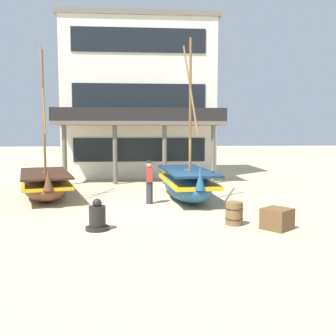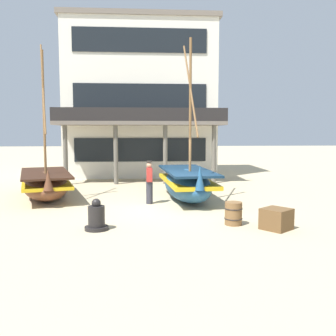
% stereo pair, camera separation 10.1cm
% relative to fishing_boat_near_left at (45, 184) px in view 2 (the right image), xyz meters
% --- Properties ---
extents(ground_plane, '(120.00, 120.00, 0.00)m').
position_rel_fishing_boat_near_left_xyz_m(ground_plane, '(5.11, -2.45, -0.63)').
color(ground_plane, tan).
extents(fishing_boat_near_left, '(3.19, 5.25, 6.46)m').
position_rel_fishing_boat_near_left_xyz_m(fishing_boat_near_left, '(0.00, 0.00, 0.00)').
color(fishing_boat_near_left, brown).
rests_on(fishing_boat_near_left, ground).
extents(fishing_boat_centre_large, '(2.13, 4.97, 6.41)m').
position_rel_fishing_boat_near_left_xyz_m(fishing_boat_centre_large, '(5.94, -0.85, 0.08)').
color(fishing_boat_centre_large, '#23517A').
rests_on(fishing_boat_centre_large, ground).
extents(fisherman_by_hull, '(0.26, 0.37, 1.68)m').
position_rel_fishing_boat_near_left_xyz_m(fisherman_by_hull, '(4.37, -1.52, 0.20)').
color(fisherman_by_hull, '#33333D').
rests_on(fisherman_by_hull, ground).
extents(capstan_winch, '(0.69, 0.69, 0.91)m').
position_rel_fishing_boat_near_left_xyz_m(capstan_winch, '(2.76, -5.39, -0.28)').
color(capstan_winch, black).
rests_on(capstan_winch, ground).
extents(wooden_barrel, '(0.56, 0.56, 0.70)m').
position_rel_fishing_boat_near_left_xyz_m(wooden_barrel, '(6.85, -5.08, -0.28)').
color(wooden_barrel, brown).
rests_on(wooden_barrel, ground).
extents(cargo_crate, '(1.03, 1.03, 0.61)m').
position_rel_fishing_boat_near_left_xyz_m(cargo_crate, '(7.96, -5.71, -0.32)').
color(cargo_crate, brown).
rests_on(cargo_crate, ground).
extents(harbor_building_main, '(9.67, 8.05, 9.84)m').
position_rel_fishing_boat_near_left_xyz_m(harbor_building_main, '(4.03, 8.99, 4.28)').
color(harbor_building_main, silver).
rests_on(harbor_building_main, ground).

